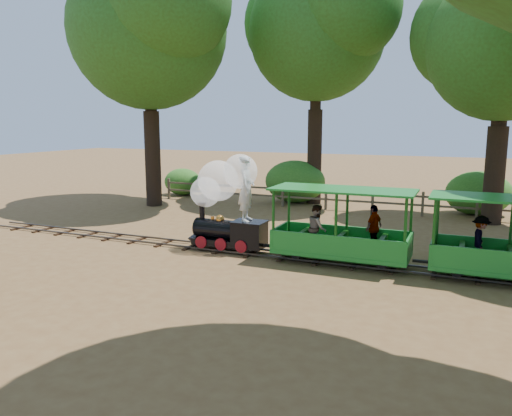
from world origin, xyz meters
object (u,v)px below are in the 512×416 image
at_px(locomotive, 225,195).
at_px(carriage_rear, 509,250).
at_px(carriage_front, 341,234).
at_px(fence, 349,198).

xyz_separation_m(locomotive, carriage_rear, (7.49, -0.05, -0.87)).
bearing_deg(carriage_front, fence, 101.36).
xyz_separation_m(locomotive, fence, (1.87, 7.93, -1.09)).
bearing_deg(fence, locomotive, -103.27).
bearing_deg(locomotive, carriage_rear, -0.38).
distance_m(locomotive, fence, 8.22).
bearing_deg(fence, carriage_rear, -54.86).
height_order(carriage_front, fence, carriage_front).
bearing_deg(locomotive, fence, 76.73).
relative_size(locomotive, carriage_front, 0.78).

